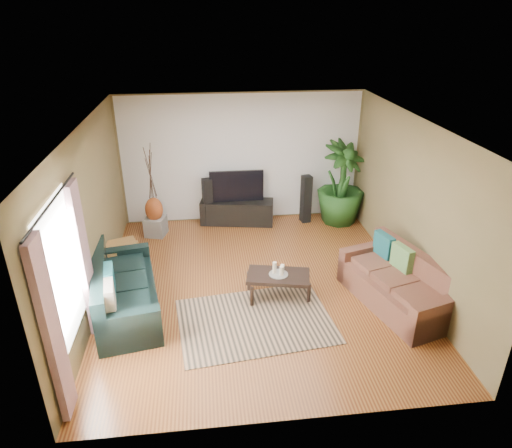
{
  "coord_description": "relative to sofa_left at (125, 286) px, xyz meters",
  "views": [
    {
      "loc": [
        -0.76,
        -6.35,
        4.2
      ],
      "look_at": [
        0.0,
        0.2,
        1.05
      ],
      "focal_mm": 32.0,
      "sensor_mm": 36.0,
      "label": 1
    }
  ],
  "objects": [
    {
      "name": "potted_plant",
      "position": [
        4.08,
        2.75,
        0.45
      ],
      "size": [
        1.35,
        1.35,
        1.74
      ],
      "primitive_type": "imported",
      "rotation": [
        0.0,
        0.0,
        0.58
      ],
      "color": "#1B4316",
      "rests_on": "floor"
    },
    {
      "name": "tv_stand",
      "position": [
        1.9,
        2.93,
        -0.17
      ],
      "size": [
        1.58,
        0.71,
        0.51
      ],
      "primitive_type": "cube",
      "rotation": [
        0.0,
        0.0,
        -0.17
      ],
      "color": "black",
      "rests_on": "floor"
    },
    {
      "name": "curtain_near",
      "position": [
        -0.39,
        -1.92,
        0.72
      ],
      "size": [
        0.08,
        0.35,
        2.2
      ],
      "primitive_type": "cube",
      "color": "gray",
      "rests_on": "ground"
    },
    {
      "name": "candle_tall",
      "position": [
        2.27,
        0.14,
        0.08
      ],
      "size": [
        0.06,
        0.06,
        0.19
      ],
      "primitive_type": "cylinder",
      "color": "white",
      "rests_on": "candle_tray"
    },
    {
      "name": "backwall_panel",
      "position": [
        2.04,
        3.17,
        0.93
      ],
      "size": [
        4.9,
        0.0,
        4.9
      ],
      "primitive_type": "plane",
      "rotation": [
        1.57,
        0.0,
        0.0
      ],
      "color": "white",
      "rests_on": "ground"
    },
    {
      "name": "vase",
      "position": [
        0.22,
        2.55,
        0.13
      ],
      "size": [
        0.35,
        0.35,
        0.49
      ],
      "primitive_type": "ellipsoid",
      "color": "brown",
      "rests_on": "pedestal"
    },
    {
      "name": "speaker_right",
      "position": [
        3.36,
        2.84,
        0.09
      ],
      "size": [
        0.22,
        0.24,
        1.03
      ],
      "primitive_type": "cube",
      "rotation": [
        0.0,
        0.0,
        0.21
      ],
      "color": "black",
      "rests_on": "floor"
    },
    {
      "name": "ceiling",
      "position": [
        2.04,
        0.43,
        2.28
      ],
      "size": [
        5.5,
        5.5,
        0.0
      ],
      "primitive_type": "plane",
      "rotation": [
        3.14,
        0.0,
        0.0
      ],
      "color": "white",
      "rests_on": "ground"
    },
    {
      "name": "wall_left",
      "position": [
        -0.46,
        0.43,
        0.92
      ],
      "size": [
        0.0,
        5.5,
        5.5
      ],
      "primitive_type": "plane",
      "rotation": [
        1.57,
        0.0,
        1.57
      ],
      "color": "brown",
      "rests_on": "ground"
    },
    {
      "name": "speaker_left",
      "position": [
        1.29,
        2.93,
        0.08
      ],
      "size": [
        0.22,
        0.24,
        1.02
      ],
      "primitive_type": "cube",
      "rotation": [
        0.0,
        0.0,
        0.23
      ],
      "color": "black",
      "rests_on": "floor"
    },
    {
      "name": "candle_mid",
      "position": [
        2.37,
        0.07,
        0.06
      ],
      "size": [
        0.06,
        0.06,
        0.15
      ],
      "primitive_type": "cylinder",
      "color": "white",
      "rests_on": "candle_tray"
    },
    {
      "name": "candle_tray",
      "position": [
        2.33,
        0.11,
        -0.02
      ],
      "size": [
        0.3,
        0.3,
        0.01
      ],
      "primitive_type": "cylinder",
      "color": "gray",
      "rests_on": "coffee_table"
    },
    {
      "name": "area_rug",
      "position": [
        1.9,
        -0.5,
        -0.42
      ],
      "size": [
        2.4,
        1.83,
        0.01
      ],
      "primitive_type": "cube",
      "rotation": [
        0.0,
        0.0,
        0.12
      ],
      "color": "tan",
      "rests_on": "floor"
    },
    {
      "name": "pedestal",
      "position": [
        0.22,
        2.55,
        -0.23
      ],
      "size": [
        0.47,
        0.47,
        0.38
      ],
      "primitive_type": "cube",
      "rotation": [
        0.0,
        0.0,
        -0.27
      ],
      "color": "gray",
      "rests_on": "floor"
    },
    {
      "name": "wall_back",
      "position": [
        2.04,
        3.18,
        0.93
      ],
      "size": [
        5.0,
        0.0,
        5.0
      ],
      "primitive_type": "plane",
      "rotation": [
        1.57,
        0.0,
        0.0
      ],
      "color": "brown",
      "rests_on": "ground"
    },
    {
      "name": "wall_front",
      "position": [
        2.04,
        -2.32,
        0.93
      ],
      "size": [
        5.0,
        0.0,
        5.0
      ],
      "primitive_type": "plane",
      "rotation": [
        -1.57,
        0.0,
        0.0
      ],
      "color": "brown",
      "rests_on": "ground"
    },
    {
      "name": "candle_short",
      "position": [
        2.4,
        0.17,
        0.05
      ],
      "size": [
        0.06,
        0.06,
        0.12
      ],
      "primitive_type": "cylinder",
      "color": "white",
      "rests_on": "candle_tray"
    },
    {
      "name": "side_table",
      "position": [
        -0.21,
        1.09,
        -0.14
      ],
      "size": [
        0.68,
        0.68,
        0.56
      ],
      "primitive_type": "cube",
      "rotation": [
        0.0,
        0.0,
        0.34
      ],
      "color": "olive",
      "rests_on": "floor"
    },
    {
      "name": "curtain_rod",
      "position": [
        -0.39,
        -1.17,
        1.87
      ],
      "size": [
        0.03,
        1.9,
        0.03
      ],
      "primitive_type": "cylinder",
      "rotation": [
        1.57,
        0.0,
        0.0
      ],
      "color": "black",
      "rests_on": "ground"
    },
    {
      "name": "curtain_far",
      "position": [
        -0.39,
        -0.42,
        0.72
      ],
      "size": [
        0.08,
        0.35,
        2.2
      ],
      "primitive_type": "cube",
      "color": "gray",
      "rests_on": "ground"
    },
    {
      "name": "television",
      "position": [
        1.9,
        2.93,
        0.41
      ],
      "size": [
        1.12,
        0.06,
        0.66
      ],
      "primitive_type": "cube",
      "color": "black",
      "rests_on": "tv_stand"
    },
    {
      "name": "floor",
      "position": [
        2.04,
        0.43,
        -0.42
      ],
      "size": [
        5.5,
        5.5,
        0.0
      ],
      "primitive_type": "plane",
      "color": "brown",
      "rests_on": "ground"
    },
    {
      "name": "plant_pot",
      "position": [
        4.08,
        2.75,
        -0.3
      ],
      "size": [
        0.32,
        0.32,
        0.25
      ],
      "primitive_type": "cylinder",
      "color": "black",
      "rests_on": "floor"
    },
    {
      "name": "sofa_left",
      "position": [
        0.0,
        0.0,
        0.0
      ],
      "size": [
        1.2,
        2.13,
        0.85
      ],
      "primitive_type": "cube",
      "rotation": [
        0.0,
        0.0,
        1.75
      ],
      "color": "black",
      "rests_on": "floor"
    },
    {
      "name": "sofa_right",
      "position": [
        4.08,
        -0.31,
        0.0
      ],
      "size": [
        1.36,
        2.06,
        0.85
      ],
      "primitive_type": "cube",
      "rotation": [
        0.0,
        0.0,
        -1.28
      ],
      "color": "brown",
      "rests_on": "floor"
    },
    {
      "name": "wall_right",
      "position": [
        4.54,
        0.43,
        0.92
      ],
      "size": [
        0.0,
        5.5,
        5.5
      ],
      "primitive_type": "plane",
      "rotation": [
        1.57,
        0.0,
        -1.57
      ],
      "color": "brown",
      "rests_on": "ground"
    },
    {
      "name": "coffee_table",
      "position": [
        2.33,
        0.11,
        -0.23
      ],
      "size": [
        1.07,
        0.73,
        0.4
      ],
      "primitive_type": "cube",
      "rotation": [
        0.0,
        0.0,
        -0.22
      ],
      "color": "black",
      "rests_on": "floor"
    },
    {
      "name": "window_pane",
      "position": [
        -0.44,
        -1.17,
        0.97
      ],
      "size": [
        0.0,
        1.8,
        1.8
      ],
      "primitive_type": "plane",
      "rotation": [
        1.57,
        0.0,
        1.57
      ],
      "color": "white",
      "rests_on": "ground"
    }
  ]
}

